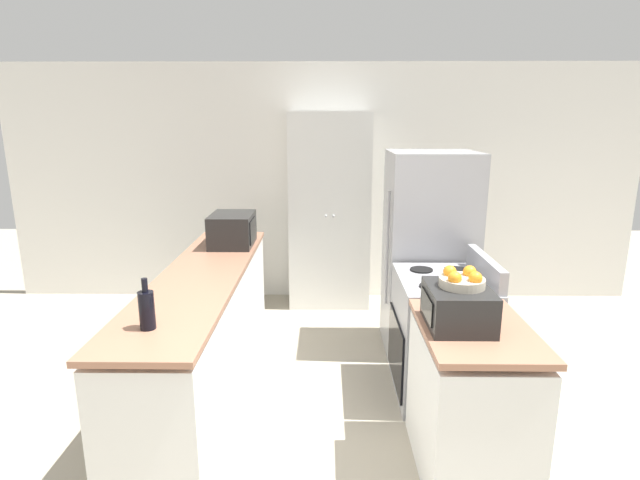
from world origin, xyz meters
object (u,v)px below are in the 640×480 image
at_px(microwave, 233,230).
at_px(toaster_oven, 458,307).
at_px(refrigerator, 428,253).
at_px(wine_bottle, 147,309).
at_px(fruit_bowl, 462,280).
at_px(stove, 441,335).
at_px(pantry_cabinet, 329,212).

xyz_separation_m(microwave, toaster_oven, (1.57, -1.78, -0.03)).
height_order(refrigerator, wine_bottle, refrigerator).
xyz_separation_m(microwave, fruit_bowl, (1.58, -1.76, 0.12)).
relative_size(stove, toaster_oven, 2.57).
bearing_deg(fruit_bowl, microwave, 131.94).
relative_size(stove, refrigerator, 0.61).
bearing_deg(microwave, toaster_oven, -48.59).
relative_size(pantry_cabinet, wine_bottle, 7.20).
distance_m(microwave, toaster_oven, 2.37).
height_order(microwave, fruit_bowl, fruit_bowl).
height_order(wine_bottle, fruit_bowl, fruit_bowl).
bearing_deg(stove, refrigerator, 86.80).
height_order(microwave, wine_bottle, same).
distance_m(microwave, fruit_bowl, 2.37).
bearing_deg(microwave, refrigerator, -5.17).
distance_m(microwave, wine_bottle, 1.85).
bearing_deg(wine_bottle, refrigerator, 42.09).
height_order(refrigerator, microwave, refrigerator).
distance_m(refrigerator, microwave, 1.75).
relative_size(pantry_cabinet, fruit_bowl, 8.33).
bearing_deg(fruit_bowl, toaster_oven, -139.12).
bearing_deg(fruit_bowl, refrigerator, 84.62).
height_order(stove, toaster_oven, toaster_oven).
distance_m(pantry_cabinet, toaster_oven, 2.78).
height_order(wine_bottle, toaster_oven, wine_bottle).
bearing_deg(microwave, wine_bottle, -94.06).
xyz_separation_m(stove, fruit_bowl, (-0.11, -0.82, 0.70)).
bearing_deg(wine_bottle, toaster_oven, 2.20).
relative_size(pantry_cabinet, microwave, 4.23).
height_order(toaster_oven, fruit_bowl, fruit_bowl).
distance_m(stove, wine_bottle, 2.11).
relative_size(microwave, toaster_oven, 1.19).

